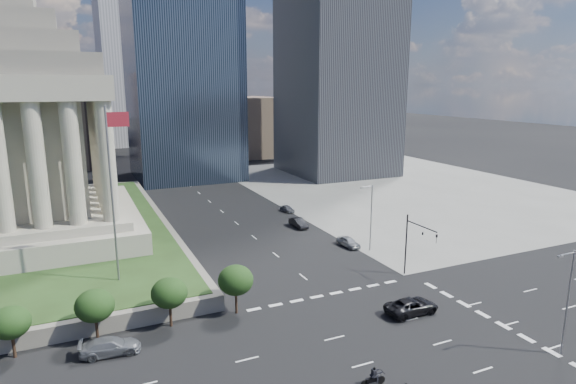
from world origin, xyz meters
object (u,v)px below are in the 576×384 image
traffic_signal_ne (416,239)px  parked_sedan_far (287,209)px  suv_grey (110,346)px  parked_sedan_mid (298,223)px  motorcycle_trail (373,376)px  war_memorial (3,104)px  pickup_truck (412,306)px  parked_sedan_near (348,242)px  street_lamp_north (370,214)px  street_lamp_south (567,297)px  flagpole (113,186)px

traffic_signal_ne → parked_sedan_far: size_ratio=2.14×
suv_grey → parked_sedan_mid: (33.06, 29.21, -0.00)m
motorcycle_trail → parked_sedan_mid: bearing=74.9°
war_memorial → traffic_signal_ne: bearing=-36.4°
parked_sedan_far → traffic_signal_ne: bearing=-93.9°
pickup_truck → parked_sedan_near: bearing=-14.0°
motorcycle_trail → street_lamp_north: bearing=59.6°
war_memorial → pickup_truck: (40.17, -41.87, -20.57)m
traffic_signal_ne → motorcycle_trail: traffic_signal_ne is taller
street_lamp_south → street_lamp_north: bearing=90.0°
war_memorial → parked_sedan_near: 53.88m
street_lamp_south → motorcycle_trail: street_lamp_south is taller
traffic_signal_ne → parked_sedan_near: bearing=94.0°
pickup_truck → motorcycle_trail: motorcycle_trail is taller
street_lamp_south → pickup_truck: bearing=120.6°
parked_sedan_far → suv_grey: bearing=-137.5°
parked_sedan_mid → suv_grey: bearing=-140.2°
parked_sedan_mid → parked_sedan_near: bearing=-80.3°
parked_sedan_near → street_lamp_north: bearing=-62.4°
suv_grey → parked_sedan_near: 39.34m
parked_sedan_near → suv_grey: bearing=-159.9°
war_memorial → street_lamp_north: size_ratio=3.90×
street_lamp_north → war_memorial: bearing=154.1°
street_lamp_south → street_lamp_north: same height
motorcycle_trail → suv_grey: bearing=146.8°
suv_grey → motorcycle_trail: 23.66m
parked_sedan_far → parked_sedan_near: bearing=-95.4°
flagpole → street_lamp_south: 46.81m
parked_sedan_far → motorcycle_trail: (-16.40, -53.28, 0.20)m
parked_sedan_near → parked_sedan_far: 22.56m
street_lamp_south → parked_sedan_far: 56.65m
street_lamp_south → parked_sedan_far: street_lamp_south is taller
pickup_truck → parked_sedan_far: size_ratio=1.61×
traffic_signal_ne → pickup_truck: 10.81m
parked_sedan_far → flagpole: bearing=-147.0°
traffic_signal_ne → suv_grey: (-36.56, -2.70, -4.47)m
war_memorial → flagpole: 28.16m
street_lamp_south → street_lamp_north: size_ratio=1.00×
flagpole → parked_sedan_mid: 36.95m
flagpole → parked_sedan_mid: bearing=27.7°
flagpole → street_lamp_north: flagpole is taller
traffic_signal_ne → parked_sedan_far: 37.00m
flagpole → traffic_signal_ne: (34.33, -10.30, -7.86)m
street_lamp_south → street_lamp_north: (0.00, 31.00, 0.00)m
parked_sedan_mid → parked_sedan_far: 10.49m
war_memorial → flagpole: (12.17, -24.00, -8.29)m
suv_grey → parked_sedan_mid: size_ratio=1.14×
street_lamp_north → parked_sedan_far: (-1.83, 25.39, -5.03)m
suv_grey → parked_sedan_mid: 44.11m
parked_sedan_far → war_memorial: bearing=177.6°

